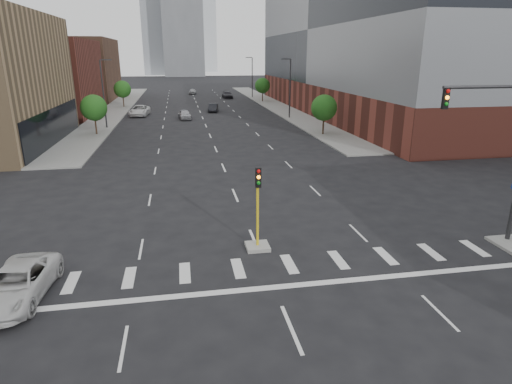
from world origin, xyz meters
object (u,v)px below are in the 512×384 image
object	(u,v)px
car_near_left	(185,114)
car_deep_right	(227,95)
car_far_left	(140,111)
parked_minivan	(17,284)
median_traffic_signal	(258,231)
mast_arm_signal	(511,139)
car_mid_right	(213,108)
car_distant	(193,91)

from	to	relation	value
car_near_left	car_deep_right	distance (m)	34.15
car_far_left	parked_minivan	xyz separation A→B (m)	(-0.56, -56.33, -0.15)
median_traffic_signal	parked_minivan	xyz separation A→B (m)	(-10.61, -2.97, -0.28)
mast_arm_signal	car_deep_right	world-z (taller)	mast_arm_signal
car_far_left	car_mid_right	bearing A→B (deg)	18.73
car_near_left	car_deep_right	xyz separation A→B (m)	(10.37, 32.54, 0.02)
median_traffic_signal	car_near_left	size ratio (longest dim) A/B	1.01
mast_arm_signal	car_far_left	distance (m)	59.53
car_distant	parked_minivan	world-z (taller)	car_distant
car_near_left	parked_minivan	xyz separation A→B (m)	(-7.79, -50.96, -0.05)
car_far_left	car_near_left	bearing A→B (deg)	-31.34
car_deep_right	parked_minivan	bearing A→B (deg)	-102.71
car_near_left	car_mid_right	distance (m)	9.79
mast_arm_signal	car_deep_right	distance (m)	82.30
car_deep_right	parked_minivan	size ratio (longest dim) A/B	1.05
car_deep_right	median_traffic_signal	bearing A→B (deg)	-95.79
median_traffic_signal	car_near_left	bearing A→B (deg)	93.37
car_deep_right	parked_minivan	distance (m)	85.45
car_distant	parked_minivan	size ratio (longest dim) A/B	0.82
car_mid_right	car_far_left	xyz separation A→B (m)	(-12.37, -2.96, 0.13)
median_traffic_signal	parked_minivan	bearing A→B (deg)	-164.38
car_far_left	car_distant	distance (m)	40.13
median_traffic_signal	mast_arm_signal	xyz separation A→B (m)	(12.61, -1.47, 4.67)
car_deep_right	car_distant	bearing A→B (deg)	122.36
car_deep_right	car_far_left	bearing A→B (deg)	-123.38
parked_minivan	car_distant	bearing A→B (deg)	88.38
car_far_left	car_deep_right	xyz separation A→B (m)	(17.60, 27.17, -0.09)
mast_arm_signal	car_mid_right	distance (m)	58.91
mast_arm_signal	car_near_left	world-z (taller)	mast_arm_signal
car_distant	median_traffic_signal	bearing A→B (deg)	-84.18
car_mid_right	car_deep_right	bearing A→B (deg)	86.84
car_deep_right	car_distant	xyz separation A→B (m)	(-7.53, 11.68, -0.06)
car_near_left	car_distant	xyz separation A→B (m)	(2.84, 44.21, -0.04)
car_far_left	mast_arm_signal	bearing A→B (deg)	-62.29
car_deep_right	car_near_left	bearing A→B (deg)	-108.12
car_mid_right	car_near_left	bearing A→B (deg)	-112.61
mast_arm_signal	parked_minivan	size ratio (longest dim) A/B	1.82
car_distant	parked_minivan	xyz separation A→B (m)	(-10.63, -95.17, -0.01)
median_traffic_signal	car_deep_right	world-z (taller)	median_traffic_signal
mast_arm_signal	car_mid_right	world-z (taller)	mast_arm_signal
parked_minivan	median_traffic_signal	bearing A→B (deg)	20.37
median_traffic_signal	car_distant	xyz separation A→B (m)	(0.02, 92.21, -0.27)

